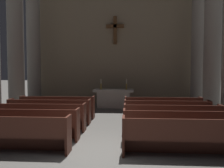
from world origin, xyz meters
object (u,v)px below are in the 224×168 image
pew_left_row_1 (7,134)px  column_right_third (213,34)px  pew_left_row_3 (39,117)px  pew_left_row_2 (26,124)px  column_right_fourth (199,40)px  candlestick_right (126,86)px  pew_left_row_4 (49,111)px  pew_right_row_3 (172,119)px  pew_right_row_5 (163,108)px  pew_right_row_4 (167,113)px  altar (114,98)px  pew_right_row_1 (188,137)px  column_left_third (15,36)px  candlestick_left (101,86)px  column_left_fourth (34,41)px  pew_right_row_2 (179,126)px  pew_left_row_5 (58,107)px

pew_left_row_1 → column_right_third: size_ratio=0.42×
pew_left_row_3 → column_right_third: 8.40m
pew_left_row_1 → pew_left_row_2: same height
pew_left_row_1 → column_right_fourth: (6.92, 7.98, 3.24)m
candlestick_right → pew_left_row_4: bearing=-125.5°
pew_left_row_2 → pew_right_row_3: bearing=13.8°
pew_right_row_5 → column_right_third: (2.42, 1.30, 3.24)m
pew_right_row_4 → altar: 4.71m
pew_right_row_1 → pew_right_row_3: size_ratio=1.00×
column_left_third → pew_left_row_1: bearing=-67.1°
pew_left_row_2 → candlestick_left: (1.55, 6.35, 0.71)m
column_left_fourth → candlestick_left: column_left_fourth is taller
pew_right_row_3 → candlestick_left: (-2.95, 5.24, 0.71)m
pew_left_row_3 → pew_left_row_2: bearing=-90.0°
pew_left_row_2 → pew_right_row_2: 4.50m
pew_left_row_4 → column_right_third: column_right_third is taller
pew_right_row_1 → altar: size_ratio=1.45×
column_right_fourth → candlestick_left: column_right_fourth is taller
column_right_third → candlestick_left: size_ratio=13.34×
pew_right_row_3 → altar: (-2.25, 5.24, 0.06)m
pew_left_row_5 → pew_right_row_2: same height
pew_right_row_1 → candlestick_right: 7.64m
pew_right_row_4 → column_right_fourth: 6.17m
pew_left_row_4 → pew_left_row_5: 1.10m
pew_left_row_3 → altar: altar is taller
pew_right_row_2 → pew_right_row_3: bearing=90.0°
pew_left_row_1 → column_left_fourth: 8.95m
pew_left_row_2 → pew_right_row_4: (4.50, 2.21, 0.00)m
pew_left_row_4 → pew_right_row_4: 4.50m
altar → column_right_fourth: bearing=6.5°
pew_left_row_2 → column_right_fourth: (6.92, 6.88, 3.24)m
pew_left_row_4 → column_left_fourth: 6.17m
pew_left_row_4 → pew_right_row_2: (4.50, -2.21, 0.00)m
pew_left_row_1 → altar: (2.25, 7.45, 0.06)m
pew_left_row_5 → column_right_fourth: bearing=27.3°
column_right_third → pew_right_row_5: bearing=-151.8°
pew_right_row_2 → column_left_third: 8.92m
pew_left_row_2 → candlestick_left: bearing=76.3°
pew_left_row_1 → column_right_third: (6.92, 5.71, 3.24)m
candlestick_left → candlestick_right: 1.40m
pew_right_row_5 → altar: altar is taller
pew_left_row_5 → altar: (2.25, 3.04, 0.06)m
pew_left_row_5 → column_left_third: (-2.42, 1.30, 3.24)m
column_right_third → altar: (-4.67, 1.74, -3.18)m
altar → pew_left_row_1: bearing=-106.8°
pew_left_row_4 → pew_right_row_1: 5.59m
pew_left_row_4 → pew_right_row_5: same height
pew_left_row_3 → column_left_fourth: bearing=112.7°
pew_right_row_3 → pew_right_row_5: size_ratio=1.00×
pew_right_row_2 → column_left_fourth: size_ratio=0.42×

